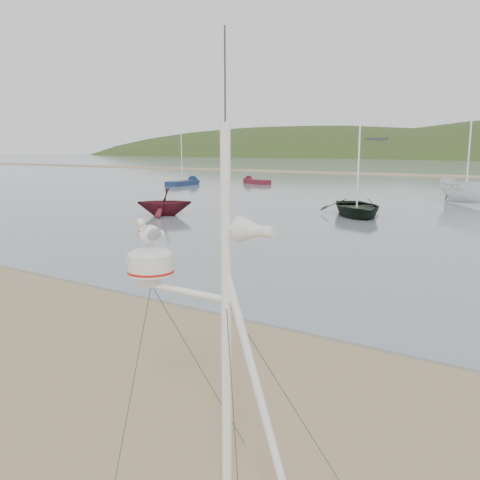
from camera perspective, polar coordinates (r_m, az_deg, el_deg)
The scene contains 7 objects.
ground at distance 9.17m, azimuth -15.96°, elevation -15.12°, with size 560.00×560.00×0.00m, color #8E7452.
mast_rig at distance 5.60m, azimuth -2.36°, elevation -18.13°, with size 2.21×2.36×4.99m.
boat_dark at distance 29.66m, azimuth 13.13°, elevation 7.43°, with size 3.57×1.04×5.00m, color black.
boat_red at distance 29.50m, azimuth -8.52°, elevation 5.67°, with size 2.64×1.61×3.06m, color #54131C.
boat_white at distance 38.00m, azimuth 24.20°, elevation 7.35°, with size 1.87×1.92×4.98m, color white.
sailboat_blue_near at distance 54.86m, azimuth -5.70°, elevation 6.47°, with size 1.91×5.78×5.69m.
dinghy_red_far at distance 56.60m, azimuth 1.32°, elevation 6.62°, with size 4.87×2.96×1.17m.
Camera 1 is at (6.44, -5.26, 3.87)m, focal length 38.00 mm.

